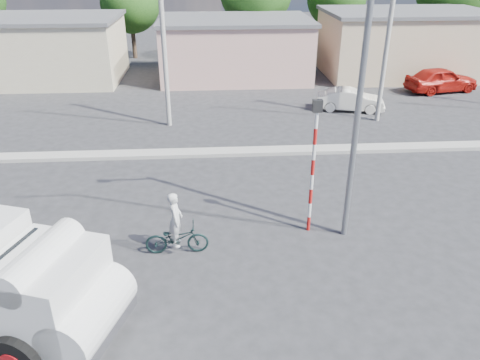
{
  "coord_description": "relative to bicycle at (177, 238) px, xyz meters",
  "views": [
    {
      "loc": [
        0.12,
        -11.24,
        8.2
      ],
      "look_at": [
        1.05,
        2.68,
        1.3
      ],
      "focal_mm": 35.0,
      "sensor_mm": 36.0,
      "label": 1
    }
  ],
  "objects": [
    {
      "name": "traffic_pole",
      "position": [
        4.17,
        0.97,
        2.1
      ],
      "size": [
        0.28,
        0.18,
        4.36
      ],
      "color": "red",
      "rests_on": "ground"
    },
    {
      "name": "building_row",
      "position": [
        2.07,
        21.47,
        1.64
      ],
      "size": [
        37.8,
        7.3,
        4.44
      ],
      "color": "#C5B695",
      "rests_on": "ground"
    },
    {
      "name": "utility_poles",
      "position": [
        4.22,
        11.47,
        3.58
      ],
      "size": [
        35.4,
        0.24,
        8.0
      ],
      "color": "#99968E",
      "rests_on": "ground"
    },
    {
      "name": "bicycle",
      "position": [
        0.0,
        0.0,
        0.0
      ],
      "size": [
        1.88,
        0.67,
        0.99
      ],
      "primitive_type": "imported",
      "rotation": [
        0.0,
        0.0,
        1.58
      ],
      "color": "black",
      "rests_on": "ground"
    },
    {
      "name": "car_red",
      "position": [
        15.83,
        16.73,
        0.28
      ],
      "size": [
        4.84,
        2.69,
        1.56
      ],
      "primitive_type": "imported",
      "rotation": [
        0.0,
        0.0,
        1.77
      ],
      "color": "#AB160E",
      "rests_on": "ground"
    },
    {
      "name": "cyclist",
      "position": [
        0.0,
        0.0,
        0.36
      ],
      "size": [
        0.41,
        0.62,
        1.7
      ],
      "primitive_type": "imported",
      "rotation": [
        0.0,
        0.0,
        1.58
      ],
      "color": "silver",
      "rests_on": "ground"
    },
    {
      "name": "streetlight",
      "position": [
        5.11,
        0.67,
        4.47
      ],
      "size": [
        2.34,
        0.22,
        9.0
      ],
      "color": "slate",
      "rests_on": "ground"
    },
    {
      "name": "median",
      "position": [
        0.97,
        7.47,
        -0.41
      ],
      "size": [
        40.0,
        0.8,
        0.16
      ],
      "primitive_type": "cube",
      "color": "#99968E",
      "rests_on": "ground"
    },
    {
      "name": "car_cream",
      "position": [
        9.0,
        13.28,
        0.12
      ],
      "size": [
        3.9,
        2.09,
        1.22
      ],
      "primitive_type": "imported",
      "rotation": [
        0.0,
        0.0,
        1.34
      ],
      "color": "white",
      "rests_on": "ground"
    },
    {
      "name": "ground_plane",
      "position": [
        0.97,
        -0.53,
        -0.49
      ],
      "size": [
        120.0,
        120.0,
        0.0
      ],
      "primitive_type": "plane",
      "color": "#2C2C2E",
      "rests_on": "ground"
    }
  ]
}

